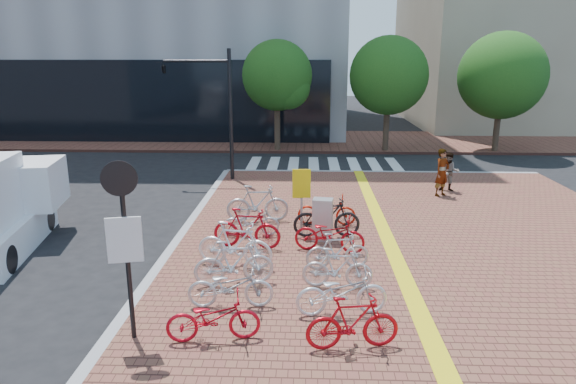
{
  "coord_description": "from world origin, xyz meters",
  "views": [
    {
      "loc": [
        -0.31,
        -10.84,
        5.2
      ],
      "look_at": [
        -0.88,
        3.85,
        1.3
      ],
      "focal_mm": 32.0,
      "sensor_mm": 36.0,
      "label": 1
    }
  ],
  "objects_px": {
    "bike_4": "(247,228)",
    "bike_8": "(342,292)",
    "bike_0": "(213,318)",
    "pedestrian_a": "(442,172)",
    "bike_9": "(337,268)",
    "bike_13": "(327,210)",
    "bike_10": "(337,251)",
    "utility_box": "(323,220)",
    "bike_5": "(251,221)",
    "notice_sign": "(124,230)",
    "bike_11": "(329,234)",
    "traffic_light_pole": "(200,90)",
    "bike_7": "(353,323)",
    "bike_12": "(327,218)",
    "bike_3": "(235,245)",
    "pedestrian_b": "(449,172)",
    "yellow_sign": "(302,189)",
    "bike_1": "(230,286)",
    "bike_6": "(257,203)",
    "bike_2": "(234,263)"
  },
  "relations": [
    {
      "from": "bike_2",
      "to": "bike_11",
      "type": "height_order",
      "value": "bike_2"
    },
    {
      "from": "bike_0",
      "to": "bike_9",
      "type": "relative_size",
      "value": 1.09
    },
    {
      "from": "bike_6",
      "to": "traffic_light_pole",
      "type": "relative_size",
      "value": 0.36
    },
    {
      "from": "bike_5",
      "to": "notice_sign",
      "type": "distance_m",
      "value": 6.14
    },
    {
      "from": "bike_4",
      "to": "pedestrian_b",
      "type": "distance_m",
      "value": 9.53
    },
    {
      "from": "bike_1",
      "to": "bike_5",
      "type": "xyz_separation_m",
      "value": [
        -0.05,
        4.4,
        -0.04
      ]
    },
    {
      "from": "bike_9",
      "to": "bike_11",
      "type": "distance_m",
      "value": 2.21
    },
    {
      "from": "bike_11",
      "to": "pedestrian_a",
      "type": "height_order",
      "value": "pedestrian_a"
    },
    {
      "from": "traffic_light_pole",
      "to": "notice_sign",
      "type": "bearing_deg",
      "value": -84.48
    },
    {
      "from": "bike_9",
      "to": "bike_13",
      "type": "relative_size",
      "value": 0.88
    },
    {
      "from": "bike_2",
      "to": "bike_8",
      "type": "xyz_separation_m",
      "value": [
        2.35,
        -1.28,
        -0.05
      ]
    },
    {
      "from": "bike_13",
      "to": "yellow_sign",
      "type": "distance_m",
      "value": 1.43
    },
    {
      "from": "bike_6",
      "to": "notice_sign",
      "type": "relative_size",
      "value": 0.58
    },
    {
      "from": "bike_0",
      "to": "pedestrian_a",
      "type": "bearing_deg",
      "value": -42.09
    },
    {
      "from": "bike_4",
      "to": "bike_7",
      "type": "xyz_separation_m",
      "value": [
        2.44,
        -4.87,
        -0.05
      ]
    },
    {
      "from": "bike_10",
      "to": "bike_5",
      "type": "bearing_deg",
      "value": 35.7
    },
    {
      "from": "bike_11",
      "to": "bike_5",
      "type": "bearing_deg",
      "value": 73.2
    },
    {
      "from": "bike_2",
      "to": "yellow_sign",
      "type": "distance_m",
      "value": 3.95
    },
    {
      "from": "bike_1",
      "to": "utility_box",
      "type": "xyz_separation_m",
      "value": [
        2.0,
        4.12,
        0.14
      ]
    },
    {
      "from": "bike_3",
      "to": "bike_10",
      "type": "height_order",
      "value": "bike_3"
    },
    {
      "from": "bike_5",
      "to": "yellow_sign",
      "type": "height_order",
      "value": "yellow_sign"
    },
    {
      "from": "bike_13",
      "to": "bike_11",
      "type": "bearing_deg",
      "value": -176.9
    },
    {
      "from": "bike_5",
      "to": "pedestrian_b",
      "type": "relative_size",
      "value": 1.08
    },
    {
      "from": "bike_10",
      "to": "utility_box",
      "type": "relative_size",
      "value": 1.3
    },
    {
      "from": "bike_13",
      "to": "pedestrian_a",
      "type": "bearing_deg",
      "value": -47.23
    },
    {
      "from": "bike_2",
      "to": "bike_6",
      "type": "distance_m",
      "value": 4.68
    },
    {
      "from": "bike_5",
      "to": "utility_box",
      "type": "xyz_separation_m",
      "value": [
        2.05,
        -0.29,
        0.17
      ]
    },
    {
      "from": "bike_11",
      "to": "traffic_light_pole",
      "type": "relative_size",
      "value": 0.35
    },
    {
      "from": "bike_10",
      "to": "bike_0",
      "type": "bearing_deg",
      "value": 134.58
    },
    {
      "from": "bike_7",
      "to": "bike_13",
      "type": "distance_m",
      "value": 6.94
    },
    {
      "from": "bike_3",
      "to": "pedestrian_b",
      "type": "distance_m",
      "value": 10.53
    },
    {
      "from": "pedestrian_b",
      "to": "notice_sign",
      "type": "xyz_separation_m",
      "value": [
        -8.64,
        -11.07,
        1.36
      ]
    },
    {
      "from": "bike_4",
      "to": "bike_8",
      "type": "xyz_separation_m",
      "value": [
        2.33,
        -3.63,
        -0.07
      ]
    },
    {
      "from": "bike_13",
      "to": "bike_12",
      "type": "bearing_deg",
      "value": -178.75
    },
    {
      "from": "bike_11",
      "to": "bike_12",
      "type": "distance_m",
      "value": 1.15
    },
    {
      "from": "bike_6",
      "to": "notice_sign",
      "type": "height_order",
      "value": "notice_sign"
    },
    {
      "from": "pedestrian_b",
      "to": "yellow_sign",
      "type": "xyz_separation_m",
      "value": [
        -5.61,
        -5.16,
        0.59
      ]
    },
    {
      "from": "bike_7",
      "to": "bike_11",
      "type": "distance_m",
      "value": 4.69
    },
    {
      "from": "bike_5",
      "to": "utility_box",
      "type": "bearing_deg",
      "value": -104.35
    },
    {
      "from": "bike_6",
      "to": "utility_box",
      "type": "xyz_separation_m",
      "value": [
        1.99,
        -1.61,
        0.02
      ]
    },
    {
      "from": "bike_10",
      "to": "yellow_sign",
      "type": "xyz_separation_m",
      "value": [
        -0.91,
        2.57,
        0.87
      ]
    },
    {
      "from": "bike_9",
      "to": "pedestrian_a",
      "type": "distance_m",
      "value": 9.16
    },
    {
      "from": "pedestrian_b",
      "to": "utility_box",
      "type": "distance_m",
      "value": 7.56
    },
    {
      "from": "bike_6",
      "to": "pedestrian_a",
      "type": "height_order",
      "value": "pedestrian_a"
    },
    {
      "from": "bike_3",
      "to": "bike_7",
      "type": "xyz_separation_m",
      "value": [
        2.59,
        -3.59,
        -0.07
      ]
    },
    {
      "from": "bike_5",
      "to": "bike_7",
      "type": "xyz_separation_m",
      "value": [
        2.43,
        -5.88,
        0.08
      ]
    },
    {
      "from": "bike_8",
      "to": "bike_9",
      "type": "relative_size",
      "value": 1.18
    },
    {
      "from": "bike_7",
      "to": "bike_13",
      "type": "relative_size",
      "value": 0.94
    },
    {
      "from": "bike_1",
      "to": "pedestrian_a",
      "type": "height_order",
      "value": "pedestrian_a"
    },
    {
      "from": "bike_8",
      "to": "pedestrian_b",
      "type": "relative_size",
      "value": 1.24
    }
  ]
}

